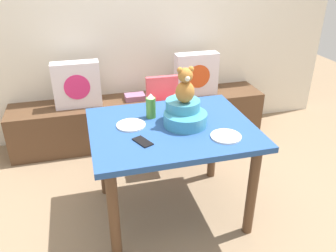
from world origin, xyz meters
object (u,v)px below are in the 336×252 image
object	(u,v)px
infant_seat_teal	(184,114)
teddy_bear	(185,86)
book_stack	(135,97)
pillow_floral_left	(77,85)
dinner_plate_far	(226,136)
coffee_mug	(179,100)
dinner_plate_near	(131,125)
dining_table	(172,140)
cell_phone	(143,142)
pillow_floral_right	(196,74)
ketchup_bottle	(151,106)
highchair	(165,109)

from	to	relation	value
infant_seat_teal	teddy_bear	distance (m)	0.21
book_stack	infant_seat_teal	world-z (taller)	infant_seat_teal
infant_seat_teal	pillow_floral_left	bearing A→B (deg)	121.14
dinner_plate_far	coffee_mug	bearing A→B (deg)	104.56
infant_seat_teal	book_stack	bearing A→B (deg)	97.23
coffee_mug	dinner_plate_near	xyz separation A→B (m)	(-0.42, -0.25, -0.04)
dinner_plate_near	pillow_floral_left	bearing A→B (deg)	107.04
dining_table	teddy_bear	world-z (taller)	teddy_bear
pillow_floral_left	dining_table	bearing A→B (deg)	-62.64
infant_seat_teal	dinner_plate_far	distance (m)	0.33
infant_seat_teal	cell_phone	xyz separation A→B (m)	(-0.33, -0.18, -0.07)
pillow_floral_left	book_stack	world-z (taller)	pillow_floral_left
infant_seat_teal	coffee_mug	world-z (taller)	infant_seat_teal
pillow_floral_left	infant_seat_teal	xyz separation A→B (m)	(0.70, -1.17, 0.13)
teddy_bear	dinner_plate_far	world-z (taller)	teddy_bear
pillow_floral_right	ketchup_bottle	distance (m)	1.23
pillow_floral_right	pillow_floral_left	bearing A→B (deg)	180.00
pillow_floral_right	coffee_mug	size ratio (longest dim) A/B	3.67
infant_seat_teal	coffee_mug	bearing A→B (deg)	80.04
dinner_plate_near	highchair	bearing A→B (deg)	58.53
coffee_mug	dinner_plate_far	bearing A→B (deg)	-75.44
coffee_mug	cell_phone	xyz separation A→B (m)	(-0.39, -0.49, -0.04)
coffee_mug	infant_seat_teal	bearing A→B (deg)	-99.96
teddy_bear	ketchup_bottle	xyz separation A→B (m)	(-0.20, 0.16, -0.19)
pillow_floral_right	coffee_mug	bearing A→B (deg)	-117.31
highchair	coffee_mug	world-z (taller)	coffee_mug
book_stack	coffee_mug	size ratio (longest dim) A/B	1.67
dinner_plate_near	dining_table	bearing A→B (deg)	-15.04
ketchup_bottle	coffee_mug	size ratio (longest dim) A/B	1.54
book_stack	highchair	xyz separation A→B (m)	(0.21, -0.44, 0.03)
teddy_bear	cell_phone	world-z (taller)	teddy_bear
teddy_bear	dinner_plate_far	bearing A→B (deg)	-52.03
pillow_floral_left	dining_table	size ratio (longest dim) A/B	0.39
dining_table	coffee_mug	distance (m)	0.39
infant_seat_teal	dinner_plate_near	world-z (taller)	infant_seat_teal
dinner_plate_far	ketchup_bottle	bearing A→B (deg)	133.92
book_stack	dining_table	size ratio (longest dim) A/B	0.18
book_stack	coffee_mug	xyz separation A→B (m)	(0.20, -0.88, 0.30)
infant_seat_teal	cell_phone	bearing A→B (deg)	-150.93
ketchup_bottle	dinner_plate_far	distance (m)	0.59
dining_table	ketchup_bottle	size ratio (longest dim) A/B	6.05
pillow_floral_right	coffee_mug	distance (m)	0.97
pillow_floral_left	ketchup_bottle	size ratio (longest dim) A/B	2.38
pillow_floral_right	highchair	distance (m)	0.63
pillow_floral_right	ketchup_bottle	xyz separation A→B (m)	(-0.70, -1.01, 0.15)
teddy_bear	pillow_floral_right	bearing A→B (deg)	66.93
pillow_floral_left	infant_seat_teal	distance (m)	1.37
pillow_floral_left	dinner_plate_far	xyz separation A→B (m)	(0.91, -1.42, 0.07)
pillow_floral_right	book_stack	size ratio (longest dim) A/B	2.20
coffee_mug	cell_phone	distance (m)	0.63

